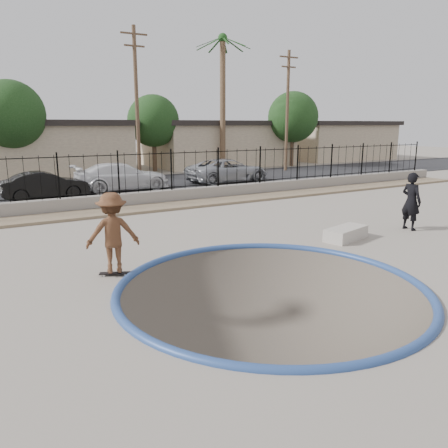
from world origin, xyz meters
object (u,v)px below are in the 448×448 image
at_px(videographer, 411,201).
at_px(car_b, 45,185).
at_px(car_d, 228,171).
at_px(car_c, 122,177).
at_px(skateboard, 115,273).
at_px(skater, 113,237).
at_px(concrete_ledge, 346,234).

distance_m(videographer, car_b, 16.44).
xyz_separation_m(videographer, car_d, (0.83, 13.87, -0.23)).
height_order(car_c, car_d, car_c).
height_order(skateboard, car_c, car_c).
xyz_separation_m(skateboard, car_d, (11.13, 13.40, 0.72)).
relative_size(videographer, car_c, 0.39).
height_order(skater, concrete_ledge, skater).
xyz_separation_m(skater, car_c, (4.38, 13.40, -0.19)).
xyz_separation_m(concrete_ledge, car_c, (-2.99, 13.76, 0.59)).
height_order(videographer, car_b, videographer).
relative_size(concrete_ledge, car_b, 0.40).
bearing_deg(skateboard, car_c, 96.49).
height_order(skater, car_b, skater).
xyz_separation_m(skater, concrete_ledge, (7.37, -0.36, -0.77)).
bearing_deg(car_b, car_c, -80.88).
distance_m(skater, car_c, 14.10).
bearing_deg(videographer, car_c, 22.54).
bearing_deg(car_c, concrete_ledge, -166.37).
height_order(skater, skateboard, skater).
distance_m(skater, car_d, 17.42).
bearing_deg(skater, car_c, -96.18).
bearing_deg(skateboard, concrete_ledge, 21.74).
relative_size(skateboard, concrete_ledge, 0.47).
bearing_deg(car_d, car_b, 90.65).
distance_m(skateboard, car_b, 12.59).
relative_size(skateboard, videographer, 0.38).
relative_size(concrete_ledge, car_d, 0.30).
distance_m(skater, concrete_ledge, 7.42).
distance_m(concrete_ledge, car_b, 14.75).
relative_size(videographer, car_d, 0.38).
relative_size(skater, car_d, 0.37).
relative_size(videographer, concrete_ledge, 1.25).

